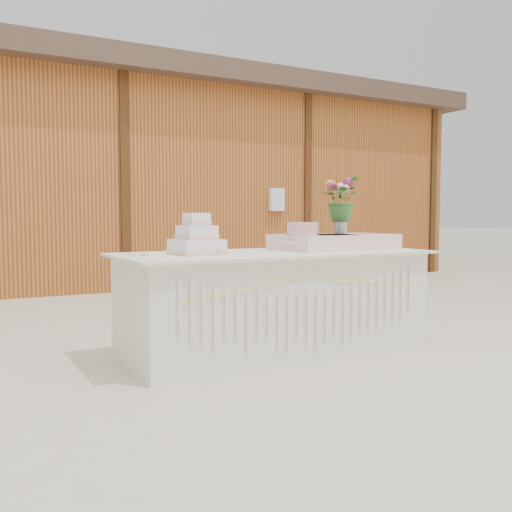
{
  "coord_description": "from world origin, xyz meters",
  "views": [
    {
      "loc": [
        -2.22,
        -3.71,
        1.04
      ],
      "look_at": [
        0.0,
        0.3,
        0.72
      ],
      "focal_mm": 40.0,
      "sensor_mm": 36.0,
      "label": 1
    }
  ],
  "objects": [
    {
      "name": "cake_table",
      "position": [
        0.0,
        -0.0,
        0.39
      ],
      "size": [
        2.4,
        1.0,
        0.77
      ],
      "color": "white",
      "rests_on": "ground"
    },
    {
      "name": "ground",
      "position": [
        0.0,
        0.0,
        0.0
      ],
      "size": [
        80.0,
        80.0,
        0.0
      ],
      "primitive_type": "plane",
      "color": "beige",
      "rests_on": "ground"
    },
    {
      "name": "pink_cake_stand",
      "position": [
        0.24,
        -0.01,
        0.89
      ],
      "size": [
        0.31,
        0.31,
        0.22
      ],
      "color": "white",
      "rests_on": "cake_table"
    },
    {
      "name": "wedding_cake",
      "position": [
        -0.64,
        0.02,
        0.87
      ],
      "size": [
        0.35,
        0.35,
        0.29
      ],
      "rotation": [
        0.0,
        0.0,
        0.08
      ],
      "color": "white",
      "rests_on": "cake_table"
    },
    {
      "name": "bouquet",
      "position": [
        0.72,
        0.14,
        1.23
      ],
      "size": [
        0.43,
        0.41,
        0.37
      ],
      "primitive_type": "imported",
      "rotation": [
        0.0,
        0.0,
        0.49
      ],
      "color": "#346A2A",
      "rests_on": "flower_vase"
    },
    {
      "name": "flower_vase",
      "position": [
        0.72,
        0.14,
        0.97
      ],
      "size": [
        0.11,
        0.11,
        0.15
      ],
      "primitive_type": "cylinder",
      "color": "silver",
      "rests_on": "satin_runner"
    },
    {
      "name": "satin_runner",
      "position": [
        0.6,
        0.06,
        0.83
      ],
      "size": [
        1.01,
        0.62,
        0.12
      ],
      "primitive_type": "cube",
      "rotation": [
        0.0,
        0.0,
        0.06
      ],
      "color": "beige",
      "rests_on": "cake_table"
    },
    {
      "name": "barn",
      "position": [
        -0.01,
        5.99,
        1.68
      ],
      "size": [
        12.6,
        4.6,
        3.3
      ],
      "color": "#AB5F24",
      "rests_on": "ground"
    },
    {
      "name": "loose_flowers",
      "position": [
        -1.03,
        0.1,
        0.78
      ],
      "size": [
        0.22,
        0.33,
        0.02
      ],
      "primitive_type": null,
      "rotation": [
        0.0,
        0.0,
        -0.34
      ],
      "color": "pink",
      "rests_on": "cake_table"
    }
  ]
}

